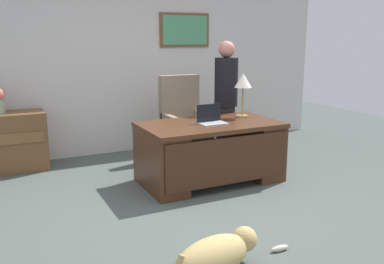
% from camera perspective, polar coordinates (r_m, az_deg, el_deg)
% --- Properties ---
extents(ground_plane, '(12.00, 12.00, 0.00)m').
position_cam_1_polar(ground_plane, '(4.45, 1.13, -10.31)').
color(ground_plane, '#4C5651').
extents(back_wall, '(7.00, 0.16, 2.70)m').
position_cam_1_polar(back_wall, '(6.52, -9.46, 9.18)').
color(back_wall, silver).
rests_on(back_wall, ground_plane).
extents(desk, '(1.67, 0.95, 0.73)m').
position_cam_1_polar(desk, '(5.12, 2.58, -2.49)').
color(desk, '#4C2B19').
rests_on(desk, ground_plane).
extents(armchair, '(0.60, 0.59, 1.21)m').
position_cam_1_polar(armchair, '(6.07, -1.12, 1.17)').
color(armchair, gray).
rests_on(armchair, ground_plane).
extents(person_standing, '(0.32, 0.32, 1.69)m').
position_cam_1_polar(person_standing, '(5.85, 4.60, 4.18)').
color(person_standing, '#262323').
rests_on(person_standing, ground_plane).
extents(dog_lying, '(0.83, 0.44, 0.30)m').
position_cam_1_polar(dog_lying, '(3.27, 3.29, -16.30)').
color(dog_lying, tan).
rests_on(dog_lying, ground_plane).
extents(laptop, '(0.32, 0.22, 0.22)m').
position_cam_1_polar(laptop, '(5.02, 2.61, 1.80)').
color(laptop, '#B2B5BA').
rests_on(laptop, desk).
extents(desk_lamp, '(0.22, 0.22, 0.56)m').
position_cam_1_polar(desk_lamp, '(5.41, 6.94, 6.59)').
color(desk_lamp, '#9E8447').
rests_on(desk_lamp, desk).
extents(dog_toy_ball, '(0.09, 0.09, 0.09)m').
position_cam_1_polar(dog_toy_ball, '(3.58, 4.14, -15.60)').
color(dog_toy_ball, green).
rests_on(dog_toy_ball, ground_plane).
extents(dog_toy_bone, '(0.17, 0.06, 0.05)m').
position_cam_1_polar(dog_toy_bone, '(3.70, 11.80, -15.16)').
color(dog_toy_bone, beige).
rests_on(dog_toy_bone, ground_plane).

